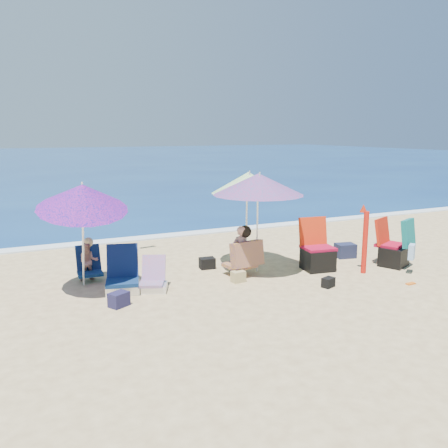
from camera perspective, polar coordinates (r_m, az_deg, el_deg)
name	(u,v)px	position (r m, az deg, el deg)	size (l,w,h in m)	color
ground	(261,290)	(8.81, 4.57, -8.03)	(120.00, 120.00, 0.00)	#D8BC84
sea	(47,161)	(52.46, -20.67, 7.23)	(120.00, 80.00, 0.12)	navy
foam	(172,235)	(13.30, -6.32, -1.37)	(120.00, 0.50, 0.04)	white
umbrella_turquoise	(258,184)	(9.46, 4.20, 4.85)	(2.41, 2.41, 2.11)	white
umbrella_striped	(248,183)	(9.96, 2.97, 5.03)	(1.95, 1.95, 2.09)	white
umbrella_blue	(82,197)	(8.54, -16.83, 3.18)	(1.61, 1.67, 2.17)	white
furled_umbrella	(365,236)	(10.06, 16.73, -1.38)	(0.17, 0.23, 1.43)	red
chair_navy	(123,279)	(8.88, -12.22, -6.60)	(0.75, 0.87, 0.82)	#0E274F
chair_rainbow	(154,282)	(8.82, -8.54, -6.96)	(0.64, 0.68, 0.62)	#C6464A
camp_chair_left	(317,254)	(10.17, 11.26, -3.64)	(0.71, 0.72, 1.09)	maroon
camp_chair_right	(395,249)	(10.86, 20.08, -2.85)	(0.78, 1.21, 1.08)	#A80C29
person_center	(243,252)	(9.47, 2.30, -3.42)	(0.76, 0.67, 1.04)	tan
person_left	(89,261)	(9.61, -16.12, -4.36)	(0.50, 0.62, 0.86)	tan
bag_navy_a	(119,299)	(8.16, -12.66, -8.93)	(0.38, 0.35, 0.24)	#1D1B3D
bag_black_a	(207,263)	(10.10, -2.06, -4.78)	(0.34, 0.26, 0.23)	black
bag_tan	(238,277)	(9.21, 1.74, -6.41)	(0.27, 0.21, 0.22)	tan
bag_navy_b	(345,251)	(11.32, 14.52, -3.14)	(0.49, 0.41, 0.33)	#1A203B
bag_black_b	(328,282)	(9.13, 12.56, -6.94)	(0.28, 0.24, 0.18)	black
orange_item	(411,284)	(9.79, 21.74, -6.75)	(0.20, 0.10, 0.03)	orange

